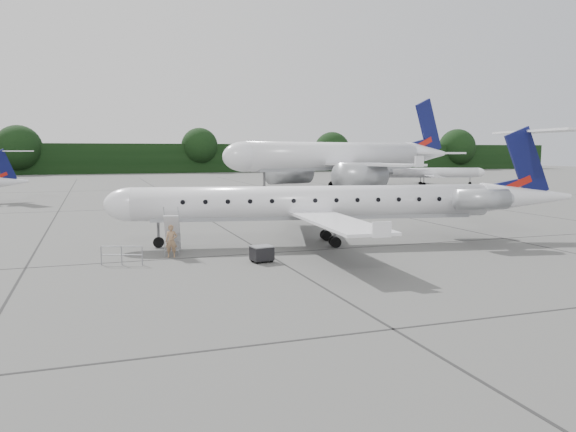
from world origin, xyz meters
name	(u,v)px	position (x,y,z in m)	size (l,w,h in m)	color
ground	(402,258)	(0.00, 0.00, 0.00)	(320.00, 320.00, 0.00)	#5D5D5A
treeline	(157,158)	(0.00, 130.00, 4.00)	(260.00, 4.00, 8.00)	black
main_regional_jet	(315,186)	(-2.89, 6.22, 3.81)	(29.70, 21.38, 7.61)	white
airstair	(173,234)	(-12.12, 5.76, 1.19)	(0.85, 2.15, 2.39)	white
passenger	(171,241)	(-12.35, 4.55, 0.94)	(0.69, 0.45, 1.88)	#8F6C4E
safety_railing	(122,256)	(-15.16, 3.21, 0.50)	(2.20, 0.08, 1.00)	gray
baggage_cart	(262,253)	(-7.86, 1.51, 0.48)	(1.11, 0.90, 0.97)	black
bg_narrowbody	(336,142)	(17.92, 49.87, 7.32)	(40.77, 29.35, 14.63)	white
bg_regional_right	(427,168)	(39.67, 58.87, 3.05)	(23.28, 16.76, 6.11)	white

